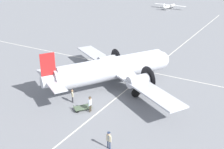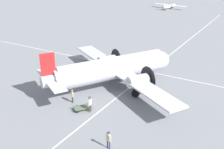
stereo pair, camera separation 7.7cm
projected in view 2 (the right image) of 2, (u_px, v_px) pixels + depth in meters
The scene contains 10 objects.
ground_plane at pixel (112, 86), 37.42m from camera, with size 300.00×300.00×0.00m, color slate.
apron_line_eastwest at pixel (126, 90), 36.42m from camera, with size 120.00×0.16×0.01m.
apron_line_northsouth at pixel (136, 69), 43.22m from camera, with size 0.16×120.00×0.01m.
airliner_main at pixel (115, 68), 36.62m from camera, with size 17.77×21.62×5.96m.
crew_foreground at pixel (109, 138), 24.86m from camera, with size 0.32×0.57×1.71m.
passenger_boarding at pixel (72, 95), 32.94m from camera, with size 0.42×0.45×1.67m.
ramp_agent at pixel (90, 102), 30.87m from camera, with size 0.62×0.34×1.83m.
suitcase_near_door at pixel (90, 104), 32.44m from camera, with size 0.44×0.15×0.54m.
baggage_cart at pixel (82, 107), 31.60m from camera, with size 2.23×2.05×0.56m.
light_aircraft_distant at pixel (170, 6), 94.21m from camera, with size 8.43×11.28×2.13m.
Camera 2 is at (29.20, 17.27, 15.87)m, focal length 45.00 mm.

